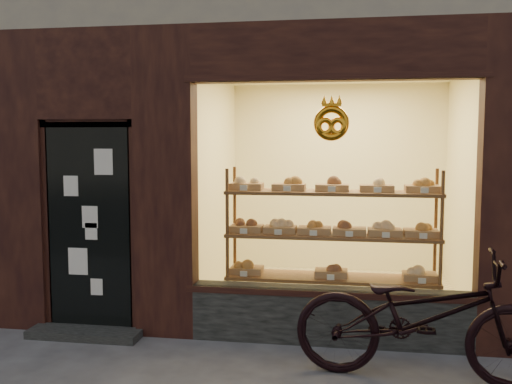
# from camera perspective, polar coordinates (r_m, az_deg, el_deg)

# --- Properties ---
(display_shelf) EXTENTS (2.20, 0.45, 1.70)m
(display_shelf) POSITION_cam_1_polar(r_m,az_deg,el_deg) (6.02, 7.56, -5.30)
(display_shelf) COLOR brown
(display_shelf) RESTS_ON ground
(bicycle) EXTENTS (2.14, 0.91, 1.10)m
(bicycle) POSITION_cam_1_polar(r_m,az_deg,el_deg) (5.00, 16.26, -11.84)
(bicycle) COLOR black
(bicycle) RESTS_ON ground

